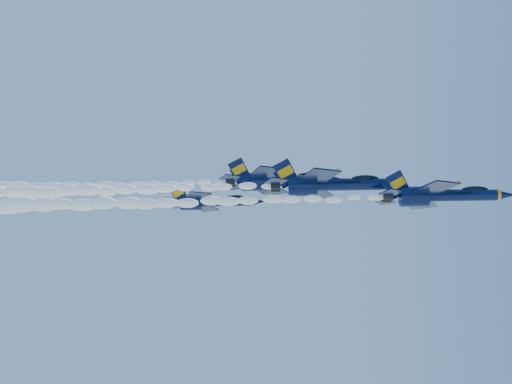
{
  "coord_description": "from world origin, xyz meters",
  "views": [
    {
      "loc": [
        0.03,
        -84.77,
        128.78
      ],
      "look_at": [
        -4.53,
        0.64,
        152.59
      ],
      "focal_mm": 40.0,
      "sensor_mm": 36.0,
      "label": 1
    }
  ],
  "objects_px": {
    "jet_lead": "(441,195)",
    "jet_fourth": "(210,202)",
    "jet_third": "(279,181)",
    "jet_second": "(330,185)"
  },
  "relations": [
    {
      "from": "jet_third",
      "to": "jet_fourth",
      "type": "bearing_deg",
      "value": 142.06
    },
    {
      "from": "jet_lead",
      "to": "jet_fourth",
      "type": "bearing_deg",
      "value": 144.11
    },
    {
      "from": "jet_lead",
      "to": "jet_third",
      "type": "relative_size",
      "value": 0.89
    },
    {
      "from": "jet_lead",
      "to": "jet_second",
      "type": "relative_size",
      "value": 0.91
    },
    {
      "from": "jet_third",
      "to": "jet_fourth",
      "type": "relative_size",
      "value": 1.12
    },
    {
      "from": "jet_lead",
      "to": "jet_fourth",
      "type": "height_order",
      "value": "jet_fourth"
    },
    {
      "from": "jet_lead",
      "to": "jet_second",
      "type": "xyz_separation_m",
      "value": [
        -14.31,
        3.98,
        2.89
      ]
    },
    {
      "from": "jet_lead",
      "to": "jet_third",
      "type": "height_order",
      "value": "jet_third"
    },
    {
      "from": "jet_third",
      "to": "jet_fourth",
      "type": "xyz_separation_m",
      "value": [
        -12.5,
        9.74,
        -0.88
      ]
    },
    {
      "from": "jet_lead",
      "to": "jet_third",
      "type": "bearing_deg",
      "value": 145.34
    }
  ]
}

